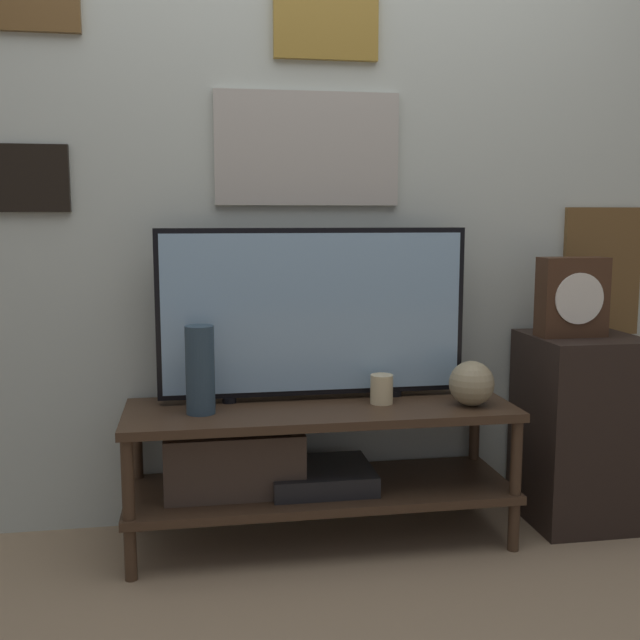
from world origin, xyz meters
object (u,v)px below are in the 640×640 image
object	(u,v)px
television	(314,312)
vase_tall_ceramic	(200,370)
vase_round_glass	(472,383)
candle_jar	(382,389)
mantel_clock	(572,297)

from	to	relation	value
television	vase_tall_ceramic	size ratio (longest dim) A/B	3.71
vase_round_glass	candle_jar	xyz separation A→B (m)	(-0.30, 0.08, -0.03)
television	vase_tall_ceramic	xyz separation A→B (m)	(-0.40, -0.13, -0.17)
television	candle_jar	size ratio (longest dim) A/B	10.70
vase_tall_ceramic	candle_jar	xyz separation A→B (m)	(0.63, 0.03, -0.10)
television	candle_jar	distance (m)	0.36
candle_jar	mantel_clock	xyz separation A→B (m)	(0.72, 0.01, 0.31)
vase_tall_ceramic	vase_round_glass	xyz separation A→B (m)	(0.93, -0.05, -0.07)
television	candle_jar	world-z (taller)	television
television	candle_jar	bearing A→B (deg)	-23.06
vase_tall_ceramic	vase_round_glass	size ratio (longest dim) A/B	1.88
television	mantel_clock	bearing A→B (deg)	-4.97
candle_jar	vase_tall_ceramic	bearing A→B (deg)	-177.20
candle_jar	mantel_clock	bearing A→B (deg)	1.20
vase_tall_ceramic	mantel_clock	size ratio (longest dim) A/B	1.03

